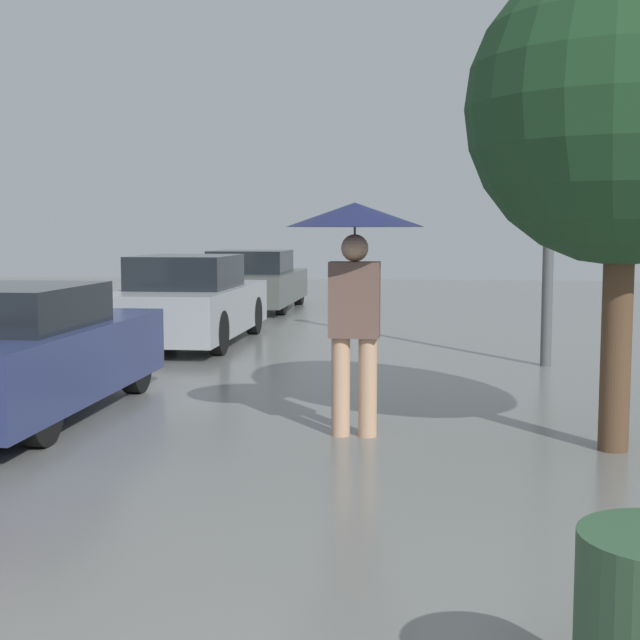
{
  "coord_description": "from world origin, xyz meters",
  "views": [
    {
      "loc": [
        0.49,
        -1.63,
        1.73
      ],
      "look_at": [
        -0.38,
        5.75,
        0.98
      ],
      "focal_mm": 50.0,
      "sensor_mm": 36.0,
      "label": 1
    }
  ],
  "objects_px": {
    "tree": "(624,109)",
    "parked_car_second": "(7,353)",
    "parked_car_third": "(190,302)",
    "pedestrian": "(355,249)",
    "street_lamp": "(551,134)",
    "parked_car_farthest": "(253,282)"
  },
  "relations": [
    {
      "from": "parked_car_second",
      "to": "street_lamp",
      "type": "bearing_deg",
      "value": 34.11
    },
    {
      "from": "parked_car_second",
      "to": "street_lamp",
      "type": "height_order",
      "value": "street_lamp"
    },
    {
      "from": "tree",
      "to": "street_lamp",
      "type": "relative_size",
      "value": 0.75
    },
    {
      "from": "pedestrian",
      "to": "parked_car_third",
      "type": "distance_m",
      "value": 6.72
    },
    {
      "from": "tree",
      "to": "parked_car_third",
      "type": "bearing_deg",
      "value": 129.39
    },
    {
      "from": "tree",
      "to": "parked_car_second",
      "type": "bearing_deg",
      "value": 171.95
    },
    {
      "from": "parked_car_second",
      "to": "tree",
      "type": "bearing_deg",
      "value": -8.05
    },
    {
      "from": "parked_car_second",
      "to": "tree",
      "type": "distance_m",
      "value": 5.83
    },
    {
      "from": "pedestrian",
      "to": "parked_car_third",
      "type": "bearing_deg",
      "value": 116.88
    },
    {
      "from": "parked_car_farthest",
      "to": "street_lamp",
      "type": "distance_m",
      "value": 9.65
    },
    {
      "from": "parked_car_third",
      "to": "pedestrian",
      "type": "bearing_deg",
      "value": -63.12
    },
    {
      "from": "parked_car_third",
      "to": "tree",
      "type": "height_order",
      "value": "tree"
    },
    {
      "from": "pedestrian",
      "to": "parked_car_second",
      "type": "distance_m",
      "value": 3.5
    },
    {
      "from": "street_lamp",
      "to": "parked_car_farthest",
      "type": "bearing_deg",
      "value": 124.68
    },
    {
      "from": "parked_car_third",
      "to": "tree",
      "type": "bearing_deg",
      "value": -50.61
    },
    {
      "from": "parked_car_second",
      "to": "parked_car_third",
      "type": "relative_size",
      "value": 0.93
    },
    {
      "from": "pedestrian",
      "to": "tree",
      "type": "distance_m",
      "value": 2.35
    },
    {
      "from": "street_lamp",
      "to": "tree",
      "type": "bearing_deg",
      "value": -90.78
    },
    {
      "from": "parked_car_third",
      "to": "parked_car_farthest",
      "type": "bearing_deg",
      "value": 91.74
    },
    {
      "from": "pedestrian",
      "to": "street_lamp",
      "type": "xyz_separation_m",
      "value": [
        2.13,
        4.2,
        1.36
      ]
    },
    {
      "from": "parked_car_third",
      "to": "street_lamp",
      "type": "bearing_deg",
      "value": -18.62
    },
    {
      "from": "parked_car_farthest",
      "to": "pedestrian",
      "type": "bearing_deg",
      "value": -74.99
    }
  ]
}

